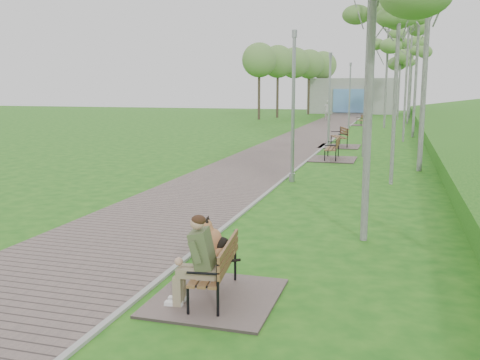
% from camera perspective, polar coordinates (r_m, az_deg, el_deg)
% --- Properties ---
extents(ground, '(120.00, 120.00, 0.00)m').
position_cam_1_polar(ground, '(13.93, 1.22, -2.83)').
color(ground, '#1D5E16').
rests_on(ground, ground).
extents(walkway, '(3.50, 67.00, 0.04)m').
position_cam_1_polar(walkway, '(35.15, 7.65, 4.87)').
color(walkway, '#695A55').
rests_on(walkway, ground).
extents(kerb, '(0.10, 67.00, 0.05)m').
position_cam_1_polar(kerb, '(34.93, 10.50, 4.76)').
color(kerb, '#999993').
rests_on(kerb, ground).
extents(building_north, '(10.00, 5.20, 4.00)m').
position_cam_1_polar(building_north, '(64.29, 11.98, 8.77)').
color(building_north, '#9E9E99').
rests_on(building_north, ground).
extents(bench_main, '(1.77, 1.97, 1.54)m').
position_cam_1_polar(bench_main, '(7.90, -3.34, -9.66)').
color(bench_main, '#695A55').
rests_on(bench_main, ground).
extents(bench_second, '(1.93, 2.14, 1.18)m').
position_cam_1_polar(bench_second, '(23.09, 9.76, 2.69)').
color(bench_second, '#695A55').
rests_on(bench_second, ground).
extents(bench_third, '(2.02, 2.25, 1.24)m').
position_cam_1_polar(bench_third, '(28.15, 10.51, 3.98)').
color(bench_third, '#695A55').
rests_on(bench_third, ground).
extents(bench_far, '(1.64, 1.82, 1.00)m').
position_cam_1_polar(bench_far, '(44.21, 12.80, 5.95)').
color(bench_far, '#695A55').
rests_on(bench_far, ground).
extents(lamp_post_near, '(0.19, 0.19, 4.82)m').
position_cam_1_polar(lamp_post_near, '(17.34, 5.69, 7.17)').
color(lamp_post_near, '#93959A').
rests_on(lamp_post_near, ground).
extents(lamp_post_second, '(0.18, 0.18, 4.63)m').
position_cam_1_polar(lamp_post_second, '(25.71, 9.49, 7.77)').
color(lamp_post_second, '#93959A').
rests_on(lamp_post_second, ground).
extents(lamp_post_third, '(0.18, 0.18, 4.77)m').
position_cam_1_polar(lamp_post_third, '(40.19, 11.60, 8.54)').
color(lamp_post_third, '#93959A').
rests_on(lamp_post_third, ground).
extents(lamp_post_far, '(0.18, 0.18, 4.65)m').
position_cam_1_polar(lamp_post_far, '(56.84, 13.31, 8.77)').
color(lamp_post_far, '#93959A').
rests_on(lamp_post_far, ground).
extents(pedestrian_near, '(0.72, 0.53, 1.83)m').
position_cam_1_polar(pedestrian_near, '(50.65, 9.31, 7.37)').
color(pedestrian_near, silver).
rests_on(pedestrian_near, ground).
extents(birch_near_a, '(2.24, 2.24, 6.70)m').
position_cam_1_polar(birch_near_a, '(17.60, 16.63, 16.65)').
color(birch_near_a, silver).
rests_on(birch_near_a, ground).
extents(birch_mid_b, '(2.93, 2.93, 9.91)m').
position_cam_1_polar(birch_mid_b, '(34.78, 18.64, 17.22)').
color(birch_mid_b, silver).
rests_on(birch_mid_b, ground).
extents(birch_mid_c, '(2.24, 2.24, 8.41)m').
position_cam_1_polar(birch_mid_c, '(31.68, 17.61, 15.89)').
color(birch_mid_c, silver).
rests_on(birch_mid_c, ground).
extents(birch_far_b, '(2.40, 2.40, 8.54)m').
position_cam_1_polar(birch_far_b, '(41.98, 15.53, 14.55)').
color(birch_far_b, silver).
rests_on(birch_far_b, ground).
extents(birch_far_c, '(2.39, 2.39, 8.72)m').
position_cam_1_polar(birch_far_c, '(47.32, 17.84, 14.05)').
color(birch_far_c, silver).
rests_on(birch_far_c, ground).
extents(birch_distant_a, '(2.65, 2.65, 8.22)m').
position_cam_1_polar(birch_distant_a, '(52.69, 16.80, 13.20)').
color(birch_distant_a, silver).
rests_on(birch_distant_a, ground).
extents(birch_distant_b, '(2.46, 2.46, 7.79)m').
position_cam_1_polar(birch_distant_b, '(54.45, 17.91, 12.68)').
color(birch_distant_b, silver).
rests_on(birch_distant_b, ground).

